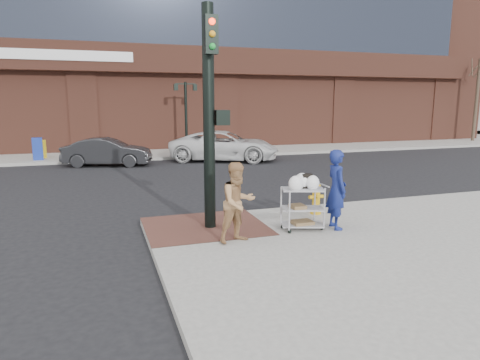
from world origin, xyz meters
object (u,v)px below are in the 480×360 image
object	(u,v)px
lamp_post	(186,109)
woman_blue	(336,189)
pedestrian_tan	(238,203)
utility_cart	(303,204)
traffic_signal_pole	(210,112)
sedan_dark	(107,152)
fire_hydrant	(316,197)
minivan_white	(225,146)

from	to	relation	value
lamp_post	woman_blue	distance (m)	16.27
pedestrian_tan	utility_cart	size ratio (longest dim) A/B	1.30
traffic_signal_pole	sedan_dark	xyz separation A→B (m)	(-2.04, 12.01, -2.16)
utility_cart	sedan_dark	bearing A→B (deg)	107.25
woman_blue	pedestrian_tan	distance (m)	2.47
woman_blue	fire_hydrant	bearing A→B (deg)	-2.10
traffic_signal_pole	fire_hydrant	bearing A→B (deg)	6.52
woman_blue	utility_cart	size ratio (longest dim) A/B	1.42
pedestrian_tan	minivan_white	distance (m)	13.67
traffic_signal_pole	fire_hydrant	world-z (taller)	traffic_signal_pole
woman_blue	utility_cart	world-z (taller)	woman_blue
pedestrian_tan	utility_cart	xyz separation A→B (m)	(1.68, 0.38, -0.26)
traffic_signal_pole	fire_hydrant	xyz separation A→B (m)	(2.92, 0.33, -2.24)
lamp_post	traffic_signal_pole	xyz separation A→B (m)	(-2.48, -15.23, 0.21)
traffic_signal_pole	pedestrian_tan	distance (m)	2.21
pedestrian_tan	lamp_post	bearing A→B (deg)	65.74
lamp_post	traffic_signal_pole	bearing A→B (deg)	-99.24
sedan_dark	utility_cart	distance (m)	13.43
lamp_post	traffic_signal_pole	distance (m)	15.43
woman_blue	fire_hydrant	size ratio (longest dim) A/B	2.15
woman_blue	sedan_dark	bearing A→B (deg)	26.52
sedan_dark	fire_hydrant	xyz separation A→B (m)	(4.95, -11.67, -0.09)
woman_blue	sedan_dark	world-z (taller)	woman_blue
pedestrian_tan	sedan_dark	size ratio (longest dim) A/B	0.41
traffic_signal_pole	woman_blue	world-z (taller)	traffic_signal_pole
traffic_signal_pole	woman_blue	distance (m)	3.38
woman_blue	pedestrian_tan	bearing A→B (deg)	101.61
lamp_post	woman_blue	world-z (taller)	lamp_post
minivan_white	utility_cart	size ratio (longest dim) A/B	4.33
pedestrian_tan	sedan_dark	distance (m)	13.40
traffic_signal_pole	utility_cart	world-z (taller)	traffic_signal_pole
traffic_signal_pole	utility_cart	xyz separation A→B (m)	(1.95, -0.82, -2.09)
traffic_signal_pole	pedestrian_tan	bearing A→B (deg)	-77.50
traffic_signal_pole	minivan_white	world-z (taller)	traffic_signal_pole
minivan_white	fire_hydrant	xyz separation A→B (m)	(-0.92, -11.66, -0.19)
fire_hydrant	traffic_signal_pole	bearing A→B (deg)	-173.48
sedan_dark	fire_hydrant	world-z (taller)	sedan_dark
pedestrian_tan	fire_hydrant	distance (m)	3.09
traffic_signal_pole	sedan_dark	bearing A→B (deg)	99.62
traffic_signal_pole	woman_blue	xyz separation A→B (m)	(2.72, -0.97, -1.76)
sedan_dark	woman_blue	bearing A→B (deg)	-144.90
minivan_white	utility_cart	world-z (taller)	minivan_white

